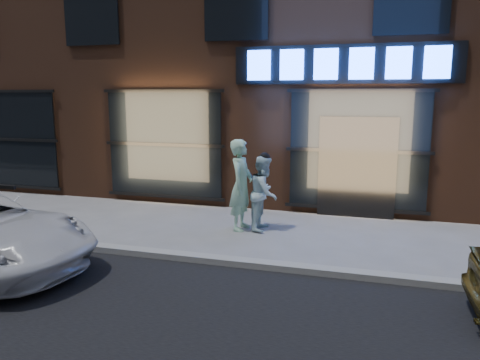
# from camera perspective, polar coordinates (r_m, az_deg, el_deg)

# --- Properties ---
(ground) EXTENTS (90.00, 90.00, 0.00)m
(ground) POSITION_cam_1_polar(r_m,az_deg,el_deg) (7.94, 12.40, -11.43)
(ground) COLOR slate
(ground) RESTS_ON ground
(curb) EXTENTS (60.00, 0.25, 0.12)m
(curb) POSITION_cam_1_polar(r_m,az_deg,el_deg) (7.92, 12.42, -11.03)
(curb) COLOR gray
(curb) RESTS_ON ground
(storefront_building) EXTENTS (30.20, 8.28, 10.30)m
(storefront_building) POSITION_cam_1_polar(r_m,az_deg,el_deg) (15.52, 15.42, 18.36)
(storefront_building) COLOR #54301E
(storefront_building) RESTS_ON ground
(man_bowtie) EXTENTS (0.51, 0.75, 1.98)m
(man_bowtie) POSITION_cam_1_polar(r_m,az_deg,el_deg) (10.09, 0.15, -0.60)
(man_bowtie) COLOR #A0D3B1
(man_bowtie) RESTS_ON ground
(man_cap) EXTENTS (0.62, 0.80, 1.63)m
(man_cap) POSITION_cam_1_polar(r_m,az_deg,el_deg) (10.14, 2.96, -1.58)
(man_cap) COLOR white
(man_cap) RESTS_ON ground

